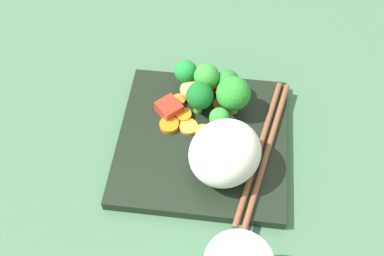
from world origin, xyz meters
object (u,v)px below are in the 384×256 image
broccoli_floret_1 (227,82)px  chopstick_pair (263,150)px  square_plate (202,141)px  carrot_slice_2 (179,100)px  rice_mound (225,153)px

broccoli_floret_1 → chopstick_pair: 11.36cm
square_plate → chopstick_pair: 8.82cm
chopstick_pair → square_plate: bearing=93.8°
carrot_slice_2 → broccoli_floret_1: bearing=12.7°
square_plate → broccoli_floret_1: (3.05, 7.90, 4.06)cm
broccoli_floret_1 → carrot_slice_2: bearing=-167.3°
rice_mound → broccoli_floret_1: (-0.12, 12.82, -0.78)cm
rice_mound → broccoli_floret_1: size_ratio=1.88×
rice_mound → carrot_slice_2: size_ratio=4.83×
chopstick_pair → carrot_slice_2: bearing=72.2°
square_plate → chopstick_pair: bearing=-10.8°
chopstick_pair → rice_mound: bearing=135.9°
square_plate → broccoli_floret_1: bearing=68.9°
rice_mound → chopstick_pair: rice_mound is taller
rice_mound → carrot_slice_2: rice_mound is taller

